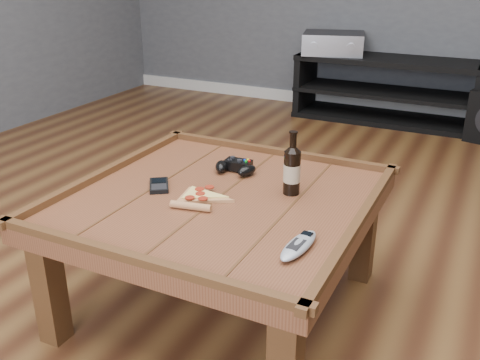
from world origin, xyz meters
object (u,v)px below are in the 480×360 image
at_px(smartphone, 159,185).
at_px(remote_control, 299,245).
at_px(beer_bottle, 292,169).
at_px(game_controller, 236,167).
at_px(coffee_table, 220,212).
at_px(av_receiver, 333,43).
at_px(pizza_slice, 199,198).
at_px(media_console, 386,90).

height_order(smartphone, remote_control, remote_control).
height_order(beer_bottle, game_controller, beer_bottle).
xyz_separation_m(coffee_table, av_receiver, (-0.45, 2.74, 0.19)).
relative_size(pizza_slice, smartphone, 1.97).
bearing_deg(coffee_table, game_controller, 103.12).
relative_size(smartphone, av_receiver, 0.25).
xyz_separation_m(coffee_table, remote_control, (0.37, -0.22, 0.07)).
xyz_separation_m(coffee_table, beer_bottle, (0.21, 0.13, 0.15)).
bearing_deg(pizza_slice, media_console, 78.41).
distance_m(coffee_table, beer_bottle, 0.29).
relative_size(remote_control, av_receiver, 0.37).
distance_m(media_console, av_receiver, 0.56).
bearing_deg(game_controller, media_console, 86.68).
height_order(pizza_slice, av_receiver, av_receiver).
bearing_deg(game_controller, pizza_slice, -91.66).
xyz_separation_m(game_controller, remote_control, (0.42, -0.45, -0.01)).
xyz_separation_m(media_console, smartphone, (-0.23, -2.78, 0.21)).
bearing_deg(av_receiver, beer_bottle, -90.40).
distance_m(media_console, beer_bottle, 2.64).
xyz_separation_m(media_console, game_controller, (-0.05, -2.53, 0.23)).
bearing_deg(beer_bottle, pizza_slice, -143.64).
bearing_deg(pizza_slice, beer_bottle, 25.78).
distance_m(beer_bottle, av_receiver, 2.69).
bearing_deg(beer_bottle, game_controller, 161.14).
bearing_deg(media_console, av_receiver, -179.25).
relative_size(beer_bottle, pizza_slice, 0.83).
xyz_separation_m(pizza_slice, smartphone, (-0.18, 0.03, -0.00)).
bearing_deg(beer_bottle, media_console, 94.61).
xyz_separation_m(coffee_table, media_console, (0.00, 2.75, -0.15)).
distance_m(game_controller, pizza_slice, 0.28).
bearing_deg(smartphone, pizza_slice, -44.12).
bearing_deg(smartphone, remote_control, -52.81).
distance_m(smartphone, av_receiver, 2.78).
height_order(coffee_table, smartphone, coffee_table).
bearing_deg(coffee_table, remote_control, -31.02).
relative_size(coffee_table, av_receiver, 1.87).
height_order(smartphone, av_receiver, av_receiver).
bearing_deg(coffee_table, av_receiver, 99.28).
bearing_deg(smartphone, av_receiver, 59.50).
height_order(game_controller, smartphone, game_controller).
relative_size(coffee_table, pizza_slice, 3.79).
height_order(media_console, av_receiver, av_receiver).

